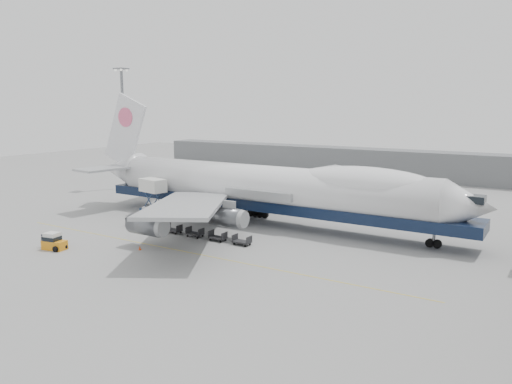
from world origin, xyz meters
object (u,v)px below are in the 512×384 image
Objects in this scene: catering_truck at (153,195)px; ground_worker at (43,241)px; baggage_tug at (54,242)px; airliner at (268,187)px.

catering_truck reaches higher than ground_worker.
catering_truck is 1.92× the size of baggage_tug.
baggage_tug is 1.89m from ground_worker.
ground_worker is (-17.75, -26.04, -4.76)m from airliner.
airliner is 11.07× the size of catering_truck.
catering_truck reaches higher than baggage_tug.
catering_truck is 21.45m from ground_worker.
ground_worker is at bearing -124.28° from airliner.
ground_worker is (1.10, -21.27, -2.57)m from catering_truck.
airliner is 31.87m from ground_worker.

